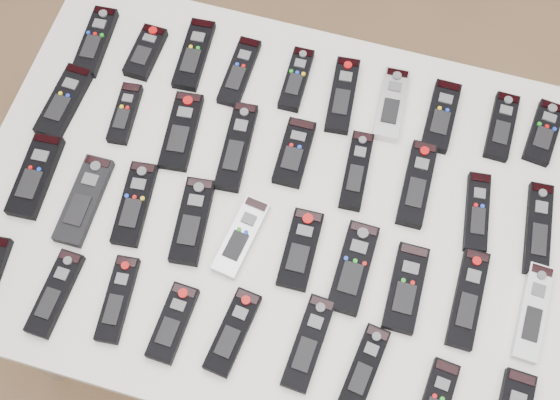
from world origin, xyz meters
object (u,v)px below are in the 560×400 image
(remote_13, at_px, (237,147))
(remote_19, at_px, (36,176))
(remote_7, at_px, (441,116))
(remote_23, at_px, (241,237))
(remote_1, at_px, (146,52))
(remote_18, at_px, (538,229))
(remote_4, at_px, (296,79))
(remote_5, at_px, (343,95))
(remote_16, at_px, (417,184))
(remote_27, at_px, (468,299))
(remote_15, at_px, (356,171))
(remote_12, at_px, (182,131))
(remote_2, at_px, (194,54))
(remote_17, at_px, (477,212))
(remote_30, at_px, (55,293))
(remote_32, at_px, (173,323))
(remote_26, at_px, (406,288))
(remote_10, at_px, (64,102))
(remote_0, at_px, (96,41))
(remote_34, at_px, (309,343))
(remote_14, at_px, (294,153))
(remote_31, at_px, (118,299))
(remote_28, at_px, (533,312))
(remote_24, at_px, (300,249))
(table, at_px, (280,215))
(remote_22, at_px, (192,221))
(remote_11, at_px, (125,114))
(remote_6, at_px, (391,105))
(remote_20, at_px, (84,200))
(remote_21, at_px, (135,204))
(remote_9, at_px, (544,133))
(remote_8, at_px, (502,127))
(remote_25, at_px, (353,268))
(remote_3, at_px, (239,72))
(remote_33, at_px, (233,332))
(remote_35, at_px, (364,368))

(remote_13, distance_m, remote_19, 0.42)
(remote_7, relative_size, remote_23, 0.99)
(remote_1, xyz_separation_m, remote_18, (0.90, -0.18, -0.00))
(remote_4, height_order, remote_5, remote_5)
(remote_16, height_order, remote_27, remote_16)
(remote_15, bearing_deg, remote_12, 177.99)
(remote_2, bearing_deg, remote_12, -82.96)
(remote_17, relative_size, remote_30, 0.99)
(remote_12, height_order, remote_32, remote_32)
(remote_23, relative_size, remote_30, 0.99)
(remote_26, bearing_deg, remote_10, 165.01)
(remote_0, relative_size, remote_34, 0.98)
(remote_14, bearing_deg, remote_31, -122.59)
(remote_28, bearing_deg, remote_15, 155.70)
(remote_31, bearing_deg, remote_24, 26.36)
(table, xyz_separation_m, remote_22, (-0.16, -0.09, 0.07))
(remote_11, xyz_separation_m, remote_14, (0.37, 0.01, 0.00))
(remote_6, height_order, remote_20, remote_6)
(remote_1, height_order, remote_21, remote_1)
(remote_19, bearing_deg, remote_4, 35.78)
(remote_9, bearing_deg, remote_6, -169.12)
(table, relative_size, remote_2, 6.93)
(table, relative_size, remote_20, 6.48)
(remote_4, distance_m, remote_6, 0.21)
(remote_20, bearing_deg, remote_16, 18.16)
(remote_19, distance_m, remote_32, 0.43)
(table, height_order, remote_18, remote_18)
(remote_8, xyz_separation_m, remote_31, (-0.65, -0.58, 0.00))
(remote_5, height_order, remote_7, same)
(remote_13, relative_size, remote_25, 1.09)
(remote_13, distance_m, remote_18, 0.63)
(table, xyz_separation_m, remote_31, (-0.24, -0.28, 0.07))
(remote_3, distance_m, remote_18, 0.71)
(remote_18, height_order, remote_25, remote_25)
(remote_8, height_order, remote_14, remote_14)
(remote_6, xyz_separation_m, remote_17, (0.22, -0.20, -0.00))
(remote_17, distance_m, remote_27, 0.18)
(remote_0, height_order, remote_8, remote_0)
(remote_23, bearing_deg, remote_8, 48.60)
(remote_2, height_order, remote_14, remote_14)
(remote_26, xyz_separation_m, remote_31, (-0.52, -0.17, 0.00))
(remote_5, height_order, remote_22, same)
(remote_6, xyz_separation_m, remote_9, (0.33, 0.02, -0.00))
(remote_16, height_order, remote_24, remote_16)
(remote_25, relative_size, remote_27, 0.94)
(remote_2, height_order, remote_9, same)
(remote_0, xyz_separation_m, remote_12, (0.26, -0.16, -0.00))
(remote_12, distance_m, remote_33, 0.45)
(remote_2, bearing_deg, remote_0, -176.66)
(remote_0, xyz_separation_m, remote_35, (0.75, -0.54, 0.00))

